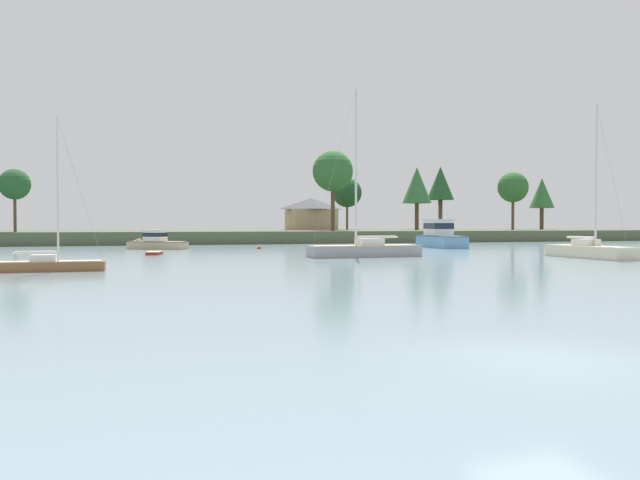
% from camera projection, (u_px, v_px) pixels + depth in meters
% --- Properties ---
extents(ground_plane, '(477.36, 477.36, 0.00)m').
position_uv_depth(ground_plane, '(544.00, 359.00, 12.61)').
color(ground_plane, gray).
extents(far_shore_bank, '(214.81, 52.97, 1.70)m').
position_uv_depth(far_shore_bank, '(174.00, 235.00, 107.45)').
color(far_shore_bank, '#4C563D').
rests_on(far_shore_bank, ground).
extents(cruiser_sand, '(7.23, 5.59, 3.88)m').
position_uv_depth(cruiser_sand, '(151.00, 245.00, 68.46)').
color(cruiser_sand, tan).
rests_on(cruiser_sand, ground).
extents(cruiser_skyblue, '(3.89, 10.54, 5.93)m').
position_uv_depth(cruiser_skyblue, '(438.00, 240.00, 73.97)').
color(cruiser_skyblue, '#669ECC').
rests_on(cruiser_skyblue, ground).
extents(dinghy_red, '(1.71, 2.70, 0.38)m').
position_uv_depth(dinghy_red, '(154.00, 253.00, 56.17)').
color(dinghy_red, '#B2231E').
rests_on(dinghy_red, ground).
extents(sailboat_wood, '(6.06, 1.60, 9.17)m').
position_uv_depth(sailboat_wood, '(49.00, 268.00, 36.17)').
color(sailboat_wood, brown).
rests_on(sailboat_wood, ground).
extents(sailboat_grey, '(9.30, 2.71, 14.29)m').
position_uv_depth(sailboat_grey, '(364.00, 253.00, 52.05)').
color(sailboat_grey, gray).
rests_on(sailboat_grey, ground).
extents(sailboat_cream, '(2.25, 8.56, 12.68)m').
position_uv_depth(sailboat_cream, '(589.00, 255.00, 50.21)').
color(sailboat_cream, beige).
rests_on(sailboat_cream, ground).
extents(mooring_buoy_red, '(0.44, 0.44, 0.49)m').
position_uv_depth(mooring_buoy_red, '(259.00, 248.00, 68.85)').
color(mooring_buoy_red, red).
rests_on(mooring_buoy_red, ground).
extents(shore_tree_inland_b, '(3.92, 3.92, 8.03)m').
position_uv_depth(shore_tree_inland_b, '(15.00, 185.00, 81.05)').
color(shore_tree_inland_b, brown).
rests_on(shore_tree_inland_b, far_shore_bank).
extents(shore_tree_left, '(5.43, 5.43, 10.32)m').
position_uv_depth(shore_tree_left, '(513.00, 187.00, 113.94)').
color(shore_tree_left, brown).
rests_on(shore_tree_left, far_shore_bank).
extents(shore_tree_inland_a, '(5.28, 5.28, 9.31)m').
position_uv_depth(shore_tree_inland_a, '(347.00, 193.00, 114.63)').
color(shore_tree_inland_a, brown).
rests_on(shore_tree_inland_a, far_shore_bank).
extents(shore_tree_center_left, '(6.35, 6.35, 12.47)m').
position_uv_depth(shore_tree_center_left, '(333.00, 172.00, 99.66)').
color(shore_tree_center_left, brown).
rests_on(shore_tree_center_left, far_shore_bank).
extents(shore_tree_left_mid, '(5.03, 5.03, 11.67)m').
position_uv_depth(shore_tree_left_mid, '(440.00, 184.00, 117.84)').
color(shore_tree_left_mid, brown).
rests_on(shore_tree_left_mid, far_shore_bank).
extents(shore_tree_center_right, '(4.57, 4.57, 9.64)m').
position_uv_depth(shore_tree_center_right, '(542.00, 194.00, 119.42)').
color(shore_tree_center_right, brown).
rests_on(shore_tree_center_right, far_shore_bank).
extents(shore_tree_inland_c, '(5.13, 5.13, 10.95)m').
position_uv_depth(shore_tree_inland_c, '(417.00, 186.00, 111.21)').
color(shore_tree_inland_c, brown).
rests_on(shore_tree_inland_c, far_shore_bank).
extents(cottage_eastern, '(8.08, 7.55, 5.45)m').
position_uv_depth(cottage_eastern, '(311.00, 213.00, 108.55)').
color(cottage_eastern, tan).
rests_on(cottage_eastern, far_shore_bank).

